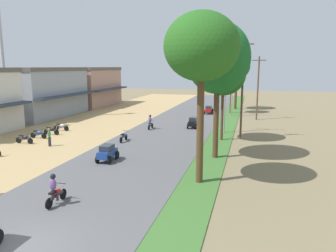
{
  "coord_description": "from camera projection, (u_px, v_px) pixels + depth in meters",
  "views": [
    {
      "loc": [
        8.55,
        -9.53,
        6.99
      ],
      "look_at": [
        0.64,
        20.77,
        1.21
      ],
      "focal_mm": 34.46,
      "sensor_mm": 36.0,
      "label": 1
    }
  ],
  "objects": [
    {
      "name": "ground_plane",
      "position": [
        17.0,
        250.0,
        12.46
      ],
      "size": [
        180.0,
        180.0,
        0.0
      ],
      "primitive_type": "plane",
      "color": "#7A6B4C"
    },
    {
      "name": "car_sedan_red",
      "position": [
        209.0,
        109.0,
        48.01
      ],
      "size": [
        1.1,
        2.26,
        1.19
      ],
      "color": "red",
      "rests_on": "road_strip"
    },
    {
      "name": "motorbike_ahead_second",
      "position": [
        124.0,
        136.0,
        30.21
      ],
      "size": [
        0.54,
        1.8,
        0.94
      ],
      "color": "black",
      "rests_on": "road_strip"
    },
    {
      "name": "median_tree_nearest",
      "position": [
        202.0,
        48.0,
        18.25
      ],
      "size": [
        4.35,
        4.35,
        10.04
      ],
      "color": "#4C351E",
      "rests_on": "median_strip"
    },
    {
      "name": "pedestrian_on_shoulder",
      "position": [
        49.0,
        136.0,
        28.37
      ],
      "size": [
        0.26,
        0.38,
        1.62
      ],
      "color": "#33333D",
      "rests_on": "dirt_shoulder"
    },
    {
      "name": "car_hatchback_blue",
      "position": [
        107.0,
        152.0,
        23.85
      ],
      "size": [
        1.04,
        2.0,
        1.23
      ],
      "color": "navy",
      "rests_on": "road_strip"
    },
    {
      "name": "streetlamp_near",
      "position": [
        225.0,
        88.0,
        33.62
      ],
      "size": [
        3.16,
        0.2,
        8.32
      ],
      "color": "gray",
      "rests_on": "median_strip"
    },
    {
      "name": "road_strip",
      "position": [
        17.0,
        249.0,
        12.46
      ],
      "size": [
        9.0,
        140.0,
        0.08
      ],
      "primitive_type": "cube",
      "color": "#565659",
      "rests_on": "ground"
    },
    {
      "name": "median_tree_third",
      "position": [
        223.0,
        74.0,
        29.9
      ],
      "size": [
        4.16,
        4.16,
        8.24
      ],
      "color": "#4C351E",
      "rests_on": "median_strip"
    },
    {
      "name": "parked_motorbike_fifth",
      "position": [
        39.0,
        133.0,
        31.51
      ],
      "size": [
        1.8,
        0.54,
        0.94
      ],
      "color": "black",
      "rests_on": "dirt_shoulder"
    },
    {
      "name": "parked_motorbike_fourth",
      "position": [
        24.0,
        138.0,
        29.38
      ],
      "size": [
        1.8,
        0.54,
        0.94
      ],
      "color": "black",
      "rests_on": "dirt_shoulder"
    },
    {
      "name": "median_tree_fifth",
      "position": [
        237.0,
        67.0,
        52.38
      ],
      "size": [
        4.3,
        4.3,
        9.14
      ],
      "color": "#4C351E",
      "rests_on": "median_strip"
    },
    {
      "name": "median_tree_second",
      "position": [
        218.0,
        58.0,
        23.67
      ],
      "size": [
        4.8,
        4.8,
        10.24
      ],
      "color": "#4C351E",
      "rests_on": "median_strip"
    },
    {
      "name": "streetlamp_far",
      "position": [
        236.0,
        81.0,
        55.29
      ],
      "size": [
        3.16,
        0.2,
        7.94
      ],
      "color": "gray",
      "rests_on": "median_strip"
    },
    {
      "name": "utility_pole_near",
      "position": [
        242.0,
        88.0,
        30.67
      ],
      "size": [
        1.8,
        0.2,
        9.56
      ],
      "color": "brown",
      "rests_on": "ground"
    },
    {
      "name": "streetlamp_mid",
      "position": [
        232.0,
        87.0,
        45.06
      ],
      "size": [
        3.16,
        0.2,
        7.03
      ],
      "color": "gray",
      "rests_on": "median_strip"
    },
    {
      "name": "utility_pole_far",
      "position": [
        258.0,
        87.0,
        42.32
      ],
      "size": [
        1.8,
        0.2,
        8.31
      ],
      "color": "brown",
      "rests_on": "ground"
    },
    {
      "name": "parked_motorbike_sixth",
      "position": [
        51.0,
        130.0,
        33.21
      ],
      "size": [
        1.8,
        0.54,
        0.94
      ],
      "color": "black",
      "rests_on": "dirt_shoulder"
    },
    {
      "name": "shophouse_mid",
      "position": [
        44.0,
        92.0,
        45.51
      ],
      "size": [
        7.76,
        13.59,
        6.9
      ],
      "color": "#999EA8",
      "rests_on": "ground"
    },
    {
      "name": "motorbike_foreground_rider",
      "position": [
        55.0,
        190.0,
        16.28
      ],
      "size": [
        0.54,
        1.8,
        1.66
      ],
      "color": "black",
      "rests_on": "road_strip"
    },
    {
      "name": "parked_motorbike_seventh",
      "position": [
        61.0,
        126.0,
        35.31
      ],
      "size": [
        1.8,
        0.54,
        0.94
      ],
      "color": "black",
      "rests_on": "dirt_shoulder"
    },
    {
      "name": "median_tree_fourth",
      "position": [
        232.0,
        69.0,
        47.79
      ],
      "size": [
        3.08,
        3.08,
        8.47
      ],
      "color": "#4C351E",
      "rests_on": "median_strip"
    },
    {
      "name": "motorbike_ahead_third",
      "position": [
        150.0,
        122.0,
        36.11
      ],
      "size": [
        0.54,
        1.8,
        1.66
      ],
      "color": "black",
      "rests_on": "road_strip"
    },
    {
      "name": "shophouse_far",
      "position": [
        90.0,
        86.0,
        58.26
      ],
      "size": [
        8.52,
        12.38,
        6.9
      ],
      "color": "tan",
      "rests_on": "ground"
    },
    {
      "name": "car_hatchback_black",
      "position": [
        193.0,
        122.0,
        36.85
      ],
      "size": [
        1.04,
        2.0,
        1.23
      ],
      "color": "black",
      "rests_on": "road_strip"
    }
  ]
}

